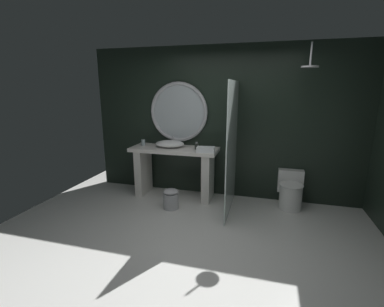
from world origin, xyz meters
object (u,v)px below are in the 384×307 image
vessel_sink (170,144)px  soap_dispenser (197,146)px  tumbler_cup (143,142)px  waste_bin (171,199)px  round_wall_mirror (179,112)px  rain_shower_head (310,65)px  toilet (290,191)px  folded_hand_towel (206,150)px

vessel_sink → soap_dispenser: (0.50, -0.06, -0.00)m
tumbler_cup → waste_bin: tumbler_cup is taller
round_wall_mirror → rain_shower_head: bearing=-12.3°
waste_bin → vessel_sink: bearing=110.4°
waste_bin → toilet: bearing=17.3°
round_wall_mirror → toilet: bearing=-5.7°
soap_dispenser → round_wall_mirror: round_wall_mirror is taller
folded_hand_towel → waste_bin: bearing=-145.7°
toilet → folded_hand_towel: size_ratio=2.02×
soap_dispenser → folded_hand_towel: 0.25m
tumbler_cup → toilet: size_ratio=0.18×
rain_shower_head → tumbler_cup: bearing=175.0°
toilet → rain_shower_head: bearing=-72.9°
tumbler_cup → rain_shower_head: 2.94m
waste_bin → folded_hand_towel: size_ratio=1.13×
tumbler_cup → toilet: (2.57, 0.02, -0.67)m
toilet → vessel_sink: bearing=-179.3°
round_wall_mirror → folded_hand_towel: 0.92m
toilet → folded_hand_towel: 1.54m
soap_dispenser → toilet: soap_dispenser is taller
round_wall_mirror → folded_hand_towel: size_ratio=3.67×
folded_hand_towel → soap_dispenser: bearing=140.2°
round_wall_mirror → toilet: size_ratio=1.82×
rain_shower_head → folded_hand_towel: bearing=179.8°
tumbler_cup → soap_dispenser: bearing=-3.7°
vessel_sink → soap_dispenser: 0.51m
toilet → waste_bin: bearing=-162.7°
vessel_sink → soap_dispenser: size_ratio=4.08×
waste_bin → rain_shower_head: bearing=9.6°
round_wall_mirror → tumbler_cup: bearing=-160.4°
vessel_sink → folded_hand_towel: vessel_sink is taller
round_wall_mirror → waste_bin: bearing=-81.9°
soap_dispenser → folded_hand_towel: bearing=-39.8°
soap_dispenser → round_wall_mirror: 0.73m
folded_hand_towel → toilet: bearing=10.1°
vessel_sink → folded_hand_towel: 0.73m
tumbler_cup → soap_dispenser: soap_dispenser is taller
tumbler_cup → soap_dispenser: size_ratio=0.85×
toilet → waste_bin: toilet is taller
vessel_sink → round_wall_mirror: (0.10, 0.22, 0.53)m
tumbler_cup → rain_shower_head: rain_shower_head is taller
soap_dispenser → toilet: size_ratio=0.22×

